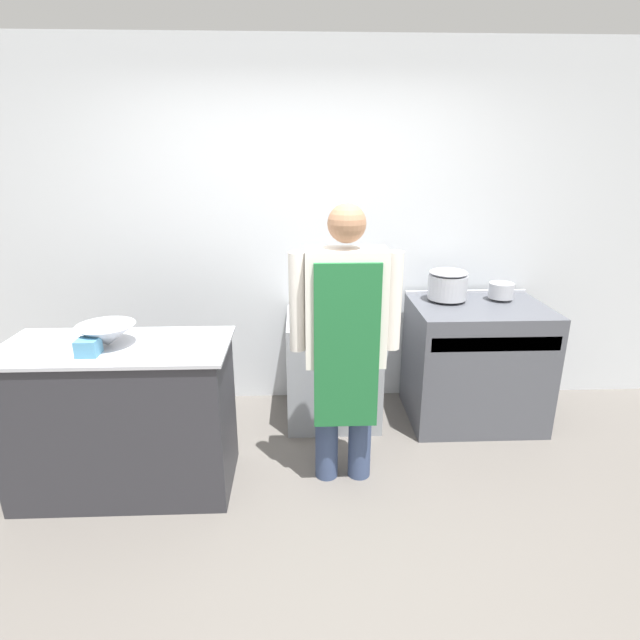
# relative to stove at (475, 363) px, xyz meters

# --- Properties ---
(ground_plane) EXTENTS (14.00, 14.00, 0.00)m
(ground_plane) POSITION_rel_stove_xyz_m (-1.25, -1.32, -0.45)
(ground_plane) COLOR #5B5651
(wall_back) EXTENTS (8.00, 0.05, 2.70)m
(wall_back) POSITION_rel_stove_xyz_m (-1.25, 0.43, 0.90)
(wall_back) COLOR silver
(wall_back) RESTS_ON ground_plane
(prep_counter) EXTENTS (1.28, 0.61, 0.91)m
(prep_counter) POSITION_rel_stove_xyz_m (-2.33, -0.74, 0.01)
(prep_counter) COLOR #2D2D33
(prep_counter) RESTS_ON ground_plane
(stove) EXTENTS (0.95, 0.71, 0.91)m
(stove) POSITION_rel_stove_xyz_m (0.00, 0.00, 0.00)
(stove) COLOR #4C4F56
(stove) RESTS_ON ground_plane
(fridge_unit) EXTENTS (0.67, 0.65, 0.80)m
(fridge_unit) POSITION_rel_stove_xyz_m (-1.05, 0.06, -0.05)
(fridge_unit) COLOR #93999E
(fridge_unit) RESTS_ON ground_plane
(person_cook) EXTENTS (0.63, 0.24, 1.68)m
(person_cook) POSITION_rel_stove_xyz_m (-1.04, -0.70, 0.50)
(person_cook) COLOR #38476B
(person_cook) RESTS_ON ground_plane
(mixing_bowl) EXTENTS (0.32, 0.32, 0.12)m
(mixing_bowl) POSITION_rel_stove_xyz_m (-2.36, -0.73, 0.53)
(mixing_bowl) COLOR #B2B5BC
(mixing_bowl) RESTS_ON prep_counter
(plastic_tub) EXTENTS (0.11, 0.11, 0.09)m
(plastic_tub) POSITION_rel_stove_xyz_m (-2.41, -0.88, 0.51)
(plastic_tub) COLOR teal
(plastic_tub) RESTS_ON prep_counter
(stock_pot) EXTENTS (0.28, 0.28, 0.22)m
(stock_pot) POSITION_rel_stove_xyz_m (-0.21, 0.13, 0.58)
(stock_pot) COLOR #B2B5BC
(stock_pot) RESTS_ON stove
(sauce_pot) EXTENTS (0.18, 0.18, 0.11)m
(sauce_pot) POSITION_rel_stove_xyz_m (0.19, 0.13, 0.52)
(sauce_pot) COLOR #B2B5BC
(sauce_pot) RESTS_ON stove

